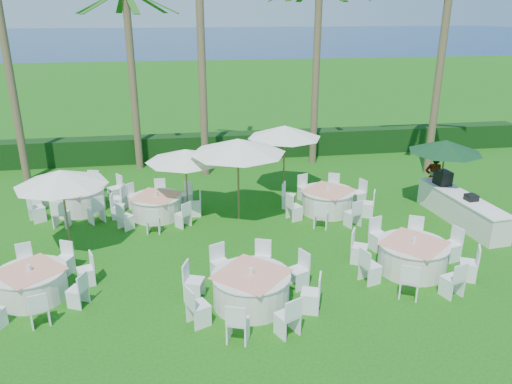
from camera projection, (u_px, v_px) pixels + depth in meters
ground at (204, 287)px, 13.20m from camera, size 120.00×120.00×0.00m
hedge at (189, 147)px, 24.10m from camera, size 34.00×1.00×1.20m
ocean at (175, 41)px, 107.59m from camera, size 260.00×260.00×0.00m
banquet_table_a at (32, 283)px, 12.62m from camera, size 3.01×3.01×0.93m
banquet_table_b at (251, 288)px, 12.32m from camera, size 3.35×3.35×1.02m
banquet_table_c at (412, 256)px, 13.92m from camera, size 3.37×3.37×1.02m
banquet_table_d at (78, 199)px, 18.07m from camera, size 3.41×3.41×1.02m
banquet_table_e at (157, 206)px, 17.52m from camera, size 3.12×3.12×0.94m
banquet_table_f at (327, 200)px, 17.93m from camera, size 3.24×3.24×0.99m
umbrella_a at (61, 177)px, 14.34m from camera, size 2.66×2.66×2.60m
umbrella_b at (238, 146)px, 16.54m from camera, size 3.24×3.24×2.89m
umbrella_c at (185, 155)px, 17.04m from camera, size 2.74×2.74×2.42m
umbrella_d at (285, 132)px, 19.15m from camera, size 2.87×2.87×2.71m
umbrella_green at (446, 146)px, 17.65m from camera, size 2.59×2.59×2.57m
buffet_table at (460, 208)px, 17.09m from camera, size 1.25×4.17×1.46m
staff_person at (433, 177)px, 18.93m from camera, size 0.72×0.54×1.79m
palm_a at (5, 49)px, 19.43m from camera, size 4.40×3.98×9.94m
palm_b at (132, 73)px, 21.52m from camera, size 4.30×4.33×7.70m
palm_c at (200, 7)px, 19.72m from camera, size 4.30×4.34×12.94m
palm_d at (316, 65)px, 22.22m from camera, size 4.23×4.38×8.18m
palm_e at (440, 63)px, 20.70m from camera, size 4.36×4.27×8.62m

